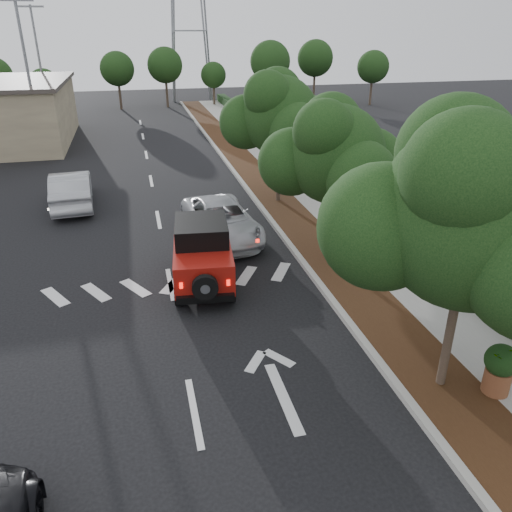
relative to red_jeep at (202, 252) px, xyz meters
name	(u,v)px	position (x,y,z in m)	size (l,w,h in m)	color
ground	(194,412)	(-1.08, -6.00, -1.03)	(120.00, 120.00, 0.00)	black
curb	(263,209)	(3.52, 6.00, -0.96)	(0.20, 70.00, 0.15)	#9E9B93
planting_strip	(284,208)	(4.52, 6.00, -0.97)	(1.80, 70.00, 0.12)	black
sidewalk	(324,205)	(6.42, 6.00, -0.97)	(2.00, 70.00, 0.12)	gray
hedge	(353,195)	(7.82, 6.00, -0.63)	(0.80, 70.00, 0.80)	black
transmission_tower	(193,101)	(4.92, 42.00, -1.03)	(7.00, 4.00, 28.00)	slate
street_tree_near	(439,386)	(4.52, -6.50, -1.03)	(3.80, 3.80, 5.92)	black
street_tree_mid	(328,260)	(4.52, 0.50, -1.03)	(3.20, 3.20, 5.32)	black
street_tree_far	(278,202)	(4.52, 7.00, -1.03)	(3.40, 3.40, 5.62)	black
light_pole_a	(43,153)	(-7.58, 20.00, -1.03)	(2.00, 0.22, 9.00)	slate
light_pole_b	(50,122)	(-8.58, 32.00, -1.03)	(2.00, 0.22, 9.00)	slate
red_jeep	(202,252)	(0.00, 0.00, 0.00)	(2.13, 4.08, 2.03)	black
silver_suv_ahead	(221,220)	(1.22, 3.44, -0.32)	(2.36, 5.11, 1.42)	#B6B8BF
silver_sedan_oncoming	(71,189)	(-4.73, 8.73, -0.23)	(1.70, 4.87, 1.60)	#A9ABB0
terracotta_planter	(501,364)	(5.52, -7.06, -0.18)	(0.73, 0.73, 1.26)	brown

